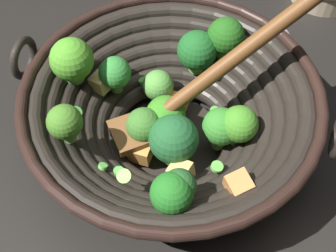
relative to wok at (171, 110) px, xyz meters
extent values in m
plane|color=black|center=(0.00, 0.00, -0.07)|extent=(4.00, 4.00, 0.00)
cylinder|color=black|center=(0.00, 0.00, -0.06)|extent=(0.13, 0.13, 0.01)
torus|color=black|center=(0.00, 0.00, -0.05)|extent=(0.18, 0.18, 0.02)
torus|color=black|center=(0.00, 0.00, -0.04)|extent=(0.21, 0.21, 0.02)
torus|color=black|center=(0.00, 0.00, -0.02)|extent=(0.23, 0.23, 0.02)
torus|color=black|center=(0.00, 0.00, -0.01)|extent=(0.26, 0.26, 0.02)
torus|color=black|center=(0.00, 0.00, 0.00)|extent=(0.28, 0.28, 0.02)
torus|color=black|center=(0.00, 0.00, 0.01)|extent=(0.31, 0.31, 0.02)
torus|color=black|center=(0.00, 0.00, 0.02)|extent=(0.34, 0.34, 0.02)
torus|color=black|center=(0.00, 0.00, 0.03)|extent=(0.35, 0.35, 0.01)
torus|color=black|center=(-0.02, -0.19, 0.03)|extent=(0.05, 0.02, 0.05)
cylinder|color=#7AA44D|center=(0.00, -0.01, -0.04)|extent=(0.02, 0.02, 0.02)
sphere|color=#3B8923|center=(0.00, -0.01, -0.01)|extent=(0.05, 0.05, 0.05)
cylinder|color=#80B85C|center=(0.07, -0.10, 0.02)|extent=(0.01, 0.02, 0.02)
sphere|color=#498428|center=(0.07, -0.10, 0.04)|extent=(0.04, 0.04, 0.04)
cylinder|color=#639F41|center=(0.12, 0.02, 0.00)|extent=(0.02, 0.02, 0.02)
sphere|color=#237423|center=(0.12, 0.02, 0.02)|extent=(0.04, 0.04, 0.04)
cylinder|color=#86C148|center=(-0.05, -0.03, -0.04)|extent=(0.02, 0.02, 0.02)
sphere|color=#579D41|center=(-0.05, -0.03, -0.02)|extent=(0.04, 0.04, 0.04)
cylinder|color=#6A9E3E|center=(-0.11, 0.05, 0.00)|extent=(0.02, 0.02, 0.02)
sphere|color=#226019|center=(-0.11, 0.05, 0.03)|extent=(0.05, 0.05, 0.05)
cylinder|color=#7DBD4B|center=(0.01, 0.06, -0.04)|extent=(0.03, 0.03, 0.02)
sphere|color=#37882D|center=(0.01, 0.06, -0.01)|extent=(0.05, 0.05, 0.05)
cylinder|color=#89BF52|center=(0.02, -0.03, -0.03)|extent=(0.02, 0.02, 0.02)
sphere|color=#3F7A2D|center=(0.02, -0.03, -0.01)|extent=(0.04, 0.04, 0.04)
cylinder|color=#6C9346|center=(-0.04, -0.08, -0.01)|extent=(0.02, 0.02, 0.02)
sphere|color=#348B38|center=(-0.04, -0.08, 0.01)|extent=(0.04, 0.04, 0.04)
cylinder|color=#54A33F|center=(0.04, 0.01, -0.04)|extent=(0.03, 0.03, 0.02)
sphere|color=#225E2E|center=(0.04, 0.01, 0.00)|extent=(0.06, 0.06, 0.06)
cylinder|color=#5A974B|center=(-0.02, -0.12, 0.01)|extent=(0.03, 0.03, 0.01)
sphere|color=#52A52B|center=(-0.02, -0.12, 0.04)|extent=(0.05, 0.05, 0.05)
cylinder|color=#6BB045|center=(-0.09, 0.02, -0.01)|extent=(0.02, 0.02, 0.01)
sphere|color=#1E6125|center=(-0.09, 0.02, 0.02)|extent=(0.05, 0.05, 0.05)
cylinder|color=#87AB4D|center=(0.11, 0.03, 0.00)|extent=(0.02, 0.02, 0.02)
sphere|color=#28602B|center=(0.11, 0.03, 0.02)|extent=(0.04, 0.04, 0.04)
cylinder|color=#6DA542|center=(0.01, 0.08, -0.03)|extent=(0.02, 0.02, 0.02)
sphere|color=#459027|center=(0.01, 0.08, 0.00)|extent=(0.04, 0.04, 0.04)
cube|color=#E5914A|center=(-0.04, 0.00, -0.04)|extent=(0.03, 0.03, 0.03)
cube|color=#DF9244|center=(0.04, -0.03, -0.03)|extent=(0.03, 0.03, 0.03)
cube|color=#E1BD6C|center=(-0.03, -0.10, 0.00)|extent=(0.03, 0.03, 0.02)
cube|color=gold|center=(-0.05, -0.08, 0.00)|extent=(0.03, 0.03, 0.03)
cube|color=#E58F4A|center=(0.09, 0.09, 0.01)|extent=(0.04, 0.03, 0.03)
cube|color=#E7B765|center=(0.07, 0.02, -0.02)|extent=(0.03, 0.03, 0.03)
cylinder|color=#99D166|center=(-0.12, 0.05, 0.01)|extent=(0.02, 0.02, 0.01)
cylinder|color=#6BC651|center=(0.09, -0.06, -0.01)|extent=(0.01, 0.01, 0.01)
cylinder|color=#56B247|center=(0.11, -0.04, 0.02)|extent=(0.01, 0.01, 0.01)
cylinder|color=#56B247|center=(-0.04, 0.05, -0.04)|extent=(0.01, 0.01, 0.01)
cylinder|color=#56B247|center=(0.04, -0.10, 0.02)|extent=(0.02, 0.02, 0.01)
cylinder|color=#56B247|center=(-0.06, -0.05, -0.02)|extent=(0.02, 0.02, 0.01)
cylinder|color=#99D166|center=(-0.01, 0.08, -0.02)|extent=(0.02, 0.02, 0.01)
cylinder|color=#99D166|center=(0.11, -0.03, 0.03)|extent=(0.02, 0.02, 0.01)
cylinder|color=#99D166|center=(-0.06, -0.03, -0.03)|extent=(0.01, 0.01, 0.01)
cylinder|color=#6BC651|center=(0.06, 0.06, -0.01)|extent=(0.02, 0.02, 0.01)
cube|color=brown|center=(0.02, -0.03, -0.02)|extent=(0.08, 0.09, 0.01)
cylinder|color=brown|center=(-0.06, 0.08, 0.07)|extent=(0.15, 0.20, 0.16)
sphere|color=silver|center=(-0.20, 0.12, -0.05)|extent=(0.04, 0.04, 0.04)
camera|label=1|loc=(0.34, 0.06, 0.44)|focal=50.03mm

